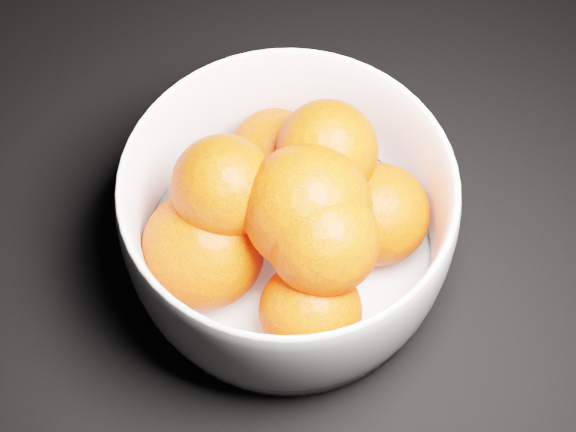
% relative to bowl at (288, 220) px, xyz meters
% --- Properties ---
extents(bowl, '(0.24, 0.24, 0.12)m').
position_rel_bowl_xyz_m(bowl, '(0.00, 0.00, 0.00)').
color(bowl, white).
rests_on(bowl, ground).
extents(orange_pile, '(0.19, 0.19, 0.14)m').
position_rel_bowl_xyz_m(orange_pile, '(0.00, -0.00, 0.02)').
color(orange_pile, '#EE3405').
rests_on(orange_pile, bowl).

